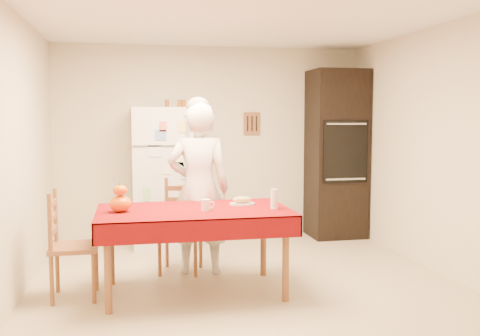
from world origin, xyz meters
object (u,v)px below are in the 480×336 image
object	(u,v)px
chair_left	(66,241)
seated_woman	(199,189)
coffee_mug	(206,205)
chair_far	(182,222)
bread_plate	(242,204)
pumpkin_lower	(120,204)
dining_table	(194,217)
wine_glass	(274,199)
refrigerator	(163,177)
oven_cabinet	(336,154)

from	to	relation	value
chair_left	seated_woman	bearing A→B (deg)	-65.67
seated_woman	coffee_mug	size ratio (longest dim) A/B	17.23
chair_far	bread_plate	world-z (taller)	chair_far
chair_far	chair_left	distance (m)	1.26
pumpkin_lower	chair_far	bearing A→B (deg)	51.62
dining_table	wine_glass	xyz separation A→B (m)	(0.71, -0.12, 0.16)
chair_far	refrigerator	bearing A→B (deg)	111.71
dining_table	pumpkin_lower	bearing A→B (deg)	-178.66
refrigerator	wine_glass	bearing A→B (deg)	-67.00
chair_left	wine_glass	distance (m)	1.85
refrigerator	seated_woman	distance (m)	1.32
seated_woman	wine_glass	xyz separation A→B (m)	(0.59, -0.74, -0.01)
refrigerator	wine_glass	xyz separation A→B (m)	(0.86, -2.03, -0.00)
chair_far	coffee_mug	world-z (taller)	chair_far
coffee_mug	oven_cabinet	bearing A→B (deg)	45.33
bread_plate	chair_left	bearing A→B (deg)	-177.44
chair_left	chair_far	bearing A→B (deg)	-57.64
seated_woman	pumpkin_lower	bearing A→B (deg)	48.83
coffee_mug	bread_plate	world-z (taller)	coffee_mug
refrigerator	coffee_mug	xyz separation A→B (m)	(0.24, -2.01, -0.04)
chair_far	pumpkin_lower	world-z (taller)	chair_far
wine_glass	seated_woman	bearing A→B (deg)	128.45
pumpkin_lower	bread_plate	world-z (taller)	pumpkin_lower
refrigerator	seated_woman	bearing A→B (deg)	-78.00
chair_far	pumpkin_lower	bearing A→B (deg)	-112.03
dining_table	wine_glass	bearing A→B (deg)	-9.41
seated_woman	chair_left	bearing A→B (deg)	33.24
chair_far	oven_cabinet	bearing A→B (deg)	45.63
bread_plate	coffee_mug	bearing A→B (deg)	-147.29
seated_woman	coffee_mug	distance (m)	0.73
refrigerator	wine_glass	distance (m)	2.20
pumpkin_lower	bread_plate	bearing A→B (deg)	7.87
chair_left	coffee_mug	xyz separation A→B (m)	(1.20, -0.17, 0.30)
chair_left	pumpkin_lower	xyz separation A→B (m)	(0.47, -0.08, 0.33)
pumpkin_lower	dining_table	bearing A→B (deg)	1.34
oven_cabinet	refrigerator	bearing A→B (deg)	-178.82
refrigerator	coffee_mug	world-z (taller)	refrigerator
dining_table	chair_left	distance (m)	1.12
seated_woman	dining_table	bearing A→B (deg)	87.67
dining_table	coffee_mug	xyz separation A→B (m)	(0.09, -0.10, 0.12)
coffee_mug	bread_plate	size ratio (longest dim) A/B	0.42
chair_left	pumpkin_lower	bearing A→B (deg)	-100.01
coffee_mug	pumpkin_lower	bearing A→B (deg)	173.05
dining_table	wine_glass	distance (m)	0.74
chair_far	wine_glass	xyz separation A→B (m)	(0.75, -0.86, 0.34)
oven_cabinet	coffee_mug	bearing A→B (deg)	-134.67
refrigerator	wine_glass	world-z (taller)	refrigerator
seated_woman	oven_cabinet	bearing A→B (deg)	-137.37
chair_left	seated_woman	world-z (taller)	seated_woman
chair_far	pumpkin_lower	xyz separation A→B (m)	(-0.60, -0.75, 0.33)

